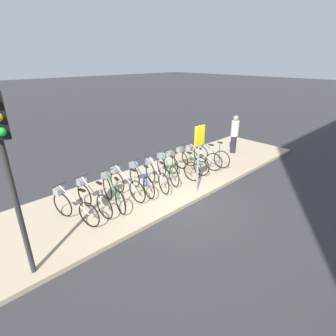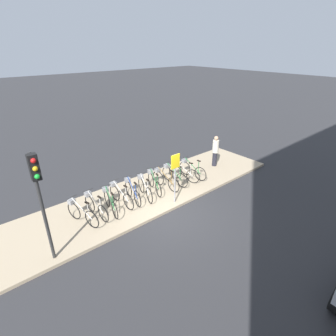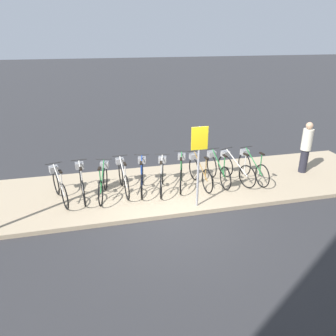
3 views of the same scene
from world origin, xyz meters
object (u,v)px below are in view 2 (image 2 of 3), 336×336
Objects in this scene: parked_bicycle_1 at (95,205)px; traffic_light at (38,188)px; parked_bicycle_5 at (144,187)px; pedestrian at (215,150)px; parked_bicycle_2 at (110,201)px; parked_bicycle_6 at (154,182)px; parked_bicycle_7 at (164,179)px; parked_bicycle_10 at (191,169)px; parked_bicycle_9 at (182,172)px; parked_bicycle_8 at (173,175)px; sign_post at (175,171)px; parked_bicycle_0 at (81,212)px; parked_bicycle_3 at (120,194)px; parked_bicycle_4 at (132,191)px.

parked_bicycle_1 is 0.47× the size of traffic_light.
parked_bicycle_5 is 0.97× the size of pedestrian.
parked_bicycle_1 is at bearing 170.11° from parked_bicycle_2.
parked_bicycle_2 is 2.38m from parked_bicycle_6.
parked_bicycle_7 is (3.53, -0.04, 0.00)m from parked_bicycle_1.
pedestrian is at bearing 4.42° from parked_bicycle_10.
parked_bicycle_7 is at bearing -178.03° from pedestrian.
parked_bicycle_9 is at bearing 176.80° from parked_bicycle_10.
parked_bicycle_5 and parked_bicycle_10 have the same top height.
parked_bicycle_5 is 1.82m from parked_bicycle_8.
parked_bicycle_1 is 1.00× the size of parked_bicycle_10.
parked_bicycle_10 is at bearing 29.47° from sign_post.
parked_bicycle_0 is 0.96× the size of parked_bicycle_8.
parked_bicycle_2 and parked_bicycle_9 have the same top height.
parked_bicycle_5 is 2.95m from parked_bicycle_10.
parked_bicycle_9 is at bearing 1.13° from parked_bicycle_5.
parked_bicycle_3 is at bearing 142.70° from sign_post.
parked_bicycle_9 is 0.96× the size of parked_bicycle_10.
parked_bicycle_6 is 0.97× the size of parked_bicycle_10.
parked_bicycle_2 is 2.93m from sign_post.
parked_bicycle_7 is 0.47× the size of traffic_light.
parked_bicycle_0 is 1.22m from parked_bicycle_2.
parked_bicycle_2 and parked_bicycle_10 have the same top height.
parked_bicycle_7 is 0.99× the size of pedestrian.
sign_post is at bearing -150.53° from parked_bicycle_10.
parked_bicycle_2 is at bearing -179.55° from parked_bicycle_10.
parked_bicycle_8 and parked_bicycle_10 have the same top height.
parked_bicycle_1 is 1.19m from parked_bicycle_3.
parked_bicycle_5 is 1.79m from sign_post.
parked_bicycle_2 and parked_bicycle_5 have the same top height.
sign_post reaches higher than parked_bicycle_9.
parked_bicycle_3 is 0.77× the size of sign_post.
parked_bicycle_2 is 0.62m from parked_bicycle_3.
parked_bicycle_9 is (5.31, 0.05, 0.00)m from parked_bicycle_0.
parked_bicycle_2 is at bearing -179.24° from parked_bicycle_5.
parked_bicycle_10 is at bearing -3.20° from parked_bicycle_9.
parked_bicycle_6 is 5.68m from traffic_light.
parked_bicycle_5 is at bearing 0.15° from parked_bicycle_0.
parked_bicycle_4 is 4.62m from traffic_light.
parked_bicycle_3 is 3.51m from parked_bicycle_9.
parked_bicycle_0 is 4.01m from sign_post.
parked_bicycle_10 is (4.68, 0.04, 0.00)m from parked_bicycle_2.
parked_bicycle_3 is 1.01× the size of parked_bicycle_4.
sign_post reaches higher than parked_bicycle_6.
parked_bicycle_0 is 0.98× the size of parked_bicycle_4.
parked_bicycle_3 is 4.09m from parked_bicycle_10.
parked_bicycle_8 is at bearing 0.10° from parked_bicycle_4.
parked_bicycle_4 is at bearing 178.84° from parked_bicycle_9.
parked_bicycle_1 is at bearing -178.90° from parked_bicycle_6.
parked_bicycle_7 is 1.17m from parked_bicycle_9.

